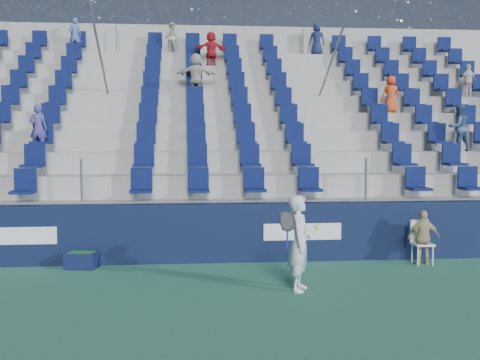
% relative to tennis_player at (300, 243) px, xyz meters
% --- Properties ---
extents(ground, '(70.00, 70.00, 0.00)m').
position_rel_tennis_player_xyz_m(ground, '(-0.99, -0.71, -0.80)').
color(ground, '#307055').
rests_on(ground, ground).
extents(sponsor_wall, '(24.00, 0.32, 1.20)m').
position_rel_tennis_player_xyz_m(sponsor_wall, '(-0.99, 2.44, -0.20)').
color(sponsor_wall, '#0E1634').
rests_on(sponsor_wall, ground).
extents(grandstand, '(24.00, 8.17, 6.63)m').
position_rel_tennis_player_xyz_m(grandstand, '(-1.00, 7.53, 1.33)').
color(grandstand, '#A7A7A2').
rests_on(grandstand, ground).
extents(tennis_player, '(0.69, 0.67, 1.59)m').
position_rel_tennis_player_xyz_m(tennis_player, '(0.00, 0.00, 0.00)').
color(tennis_player, silver).
rests_on(tennis_player, ground).
extents(line_judge_chair, '(0.39, 0.40, 0.87)m').
position_rel_tennis_player_xyz_m(line_judge_chair, '(2.86, 1.93, -0.30)').
color(line_judge_chair, white).
rests_on(line_judge_chair, ground).
extents(line_judge, '(0.66, 0.31, 1.10)m').
position_rel_tennis_player_xyz_m(line_judge, '(2.86, 1.79, -0.25)').
color(line_judge, tan).
rests_on(line_judge, ground).
extents(ball_bin, '(0.65, 0.50, 0.33)m').
position_rel_tennis_player_xyz_m(ball_bin, '(-3.89, 2.04, -0.62)').
color(ball_bin, '#10173E').
rests_on(ball_bin, ground).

